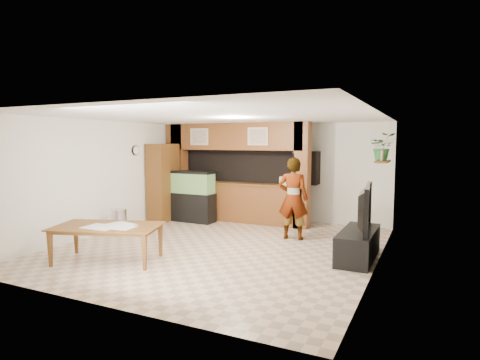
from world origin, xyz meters
The scene contains 22 objects.
floor centered at (0.00, 0.00, 0.00)m, with size 6.50×6.50×0.00m, color #C9A98C.
ceiling centered at (0.00, 0.00, 2.60)m, with size 6.50×6.50×0.00m, color white.
wall_back centered at (0.00, 3.25, 1.30)m, with size 6.00×6.00×0.00m, color silver.
wall_left centered at (-3.00, 0.00, 1.30)m, with size 6.50×6.50×0.00m, color silver.
wall_right centered at (3.00, 0.00, 1.30)m, with size 6.50×6.50×0.00m, color silver.
partition centered at (-0.95, 2.64, 1.31)m, with size 4.20×0.99×2.60m.
wall_clock centered at (-2.97, 1.00, 1.90)m, with size 0.05×0.25×0.25m.
wall_shelf centered at (2.85, 1.95, 1.70)m, with size 0.25×0.90×0.04m, color brown.
pantry_cabinet centered at (-2.70, 1.76, 1.03)m, with size 0.51×0.84×2.06m, color brown.
trash_can centered at (-2.54, -0.12, 0.30)m, with size 0.33×0.33×0.60m, color #B2B2B7.
aquarium centered at (-1.90, 1.95, 0.66)m, with size 1.22×0.46×1.35m.
tv_stand centered at (2.65, 0.33, 0.26)m, with size 0.58×1.57×0.52m, color black.
television centered at (2.65, 0.33, 0.94)m, with size 1.44×0.19×0.83m, color black.
photo_frame centered at (2.85, 1.80, 1.83)m, with size 0.03×0.16×0.22m, color tan.
potted_plant centered at (2.82, 2.11, 2.01)m, with size 0.52×0.45×0.58m, color #2A6A2E.
person centered at (1.11, 1.25, 0.89)m, with size 0.65×0.43×1.79m, color tan.
microphone centered at (1.16, 1.09, 1.83)m, with size 0.03×0.03×0.15m, color black.
dining_table centered at (-1.31, -1.78, 0.32)m, with size 1.83×1.02×0.64m, color brown.
newspaper_a centered at (-1.32, -1.90, 0.65)m, with size 0.58×0.42×0.01m, color silver.
newspaper_b centered at (-1.00, -1.77, 0.65)m, with size 0.49×0.36×0.01m, color silver.
newspaper_c centered at (-1.16, -1.58, 0.65)m, with size 0.50×0.36×0.01m, color silver.
counter_box centered at (0.54, 2.45, 1.15)m, with size 0.32×0.21×0.21m, color tan.
Camera 1 is at (3.79, -6.99, 2.11)m, focal length 30.00 mm.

